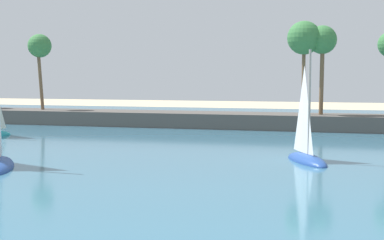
% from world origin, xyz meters
% --- Properties ---
extents(sea, '(220.00, 92.38, 0.06)m').
position_xyz_m(sea, '(0.00, 54.06, 0.03)').
color(sea, '#386B84').
rests_on(sea, ground).
extents(palm_headland, '(111.34, 6.12, 12.71)m').
position_xyz_m(palm_headland, '(-2.42, 60.24, 2.89)').
color(palm_headland, '#514C47').
rests_on(palm_headland, ground).
extents(sailboat_near_shore, '(4.15, 6.06, 8.53)m').
position_xyz_m(sailboat_near_shore, '(4.69, 35.82, 0.83)').
color(sailboat_near_shore, '#234793').
rests_on(sailboat_near_shore, sea).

